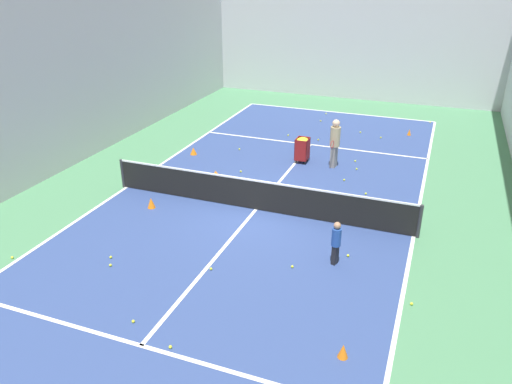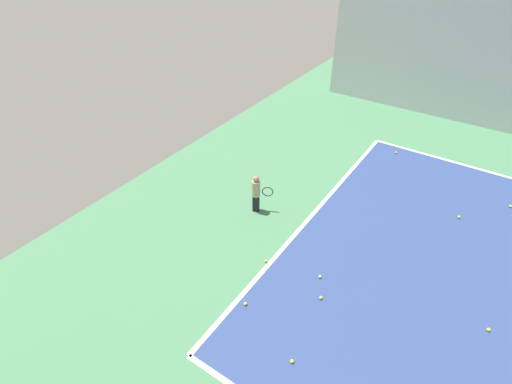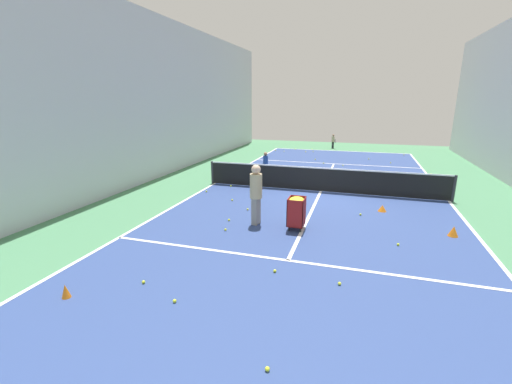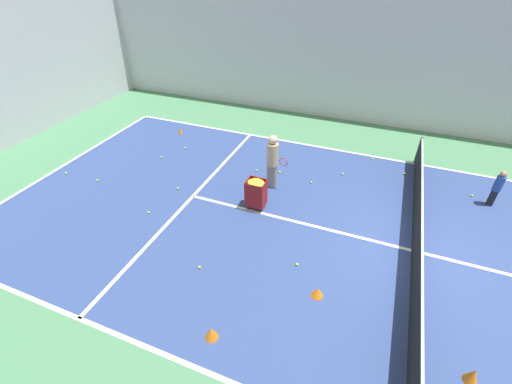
# 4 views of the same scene
# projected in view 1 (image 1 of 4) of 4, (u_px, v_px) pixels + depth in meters

# --- Properties ---
(ground_plane) EXTENTS (33.38, 33.38, 0.00)m
(ground_plane) POSITION_uv_depth(u_px,v_px,m) (256.00, 210.00, 15.34)
(ground_plane) COLOR #477F56
(court_playing_area) EXTENTS (9.37, 23.34, 0.00)m
(court_playing_area) POSITION_uv_depth(u_px,v_px,m) (256.00, 210.00, 15.34)
(court_playing_area) COLOR navy
(court_playing_area) RESTS_ON ground
(line_baseline_far) EXTENTS (9.37, 0.10, 0.00)m
(line_baseline_far) POSITION_uv_depth(u_px,v_px,m) (338.00, 112.00, 25.24)
(line_baseline_far) COLOR white
(line_baseline_far) RESTS_ON ground
(line_sideline_left) EXTENTS (0.10, 23.34, 0.00)m
(line_sideline_left) POSITION_uv_depth(u_px,v_px,m) (127.00, 187.00, 16.85)
(line_sideline_left) COLOR white
(line_sideline_left) RESTS_ON ground
(line_sideline_right) EXTENTS (0.10, 23.34, 0.00)m
(line_sideline_right) POSITION_uv_depth(u_px,v_px,m) (414.00, 236.00, 13.83)
(line_sideline_right) COLOR white
(line_sideline_right) RESTS_ON ground
(line_service_near) EXTENTS (9.37, 0.10, 0.00)m
(line_service_near) POSITION_uv_depth(u_px,v_px,m) (141.00, 346.00, 9.90)
(line_service_near) COLOR white
(line_service_near) RESTS_ON ground
(line_service_far) EXTENTS (9.37, 0.10, 0.00)m
(line_service_far) POSITION_uv_depth(u_px,v_px,m) (311.00, 145.00, 20.78)
(line_service_far) COLOR white
(line_service_far) RESTS_ON ground
(line_centre_service) EXTENTS (0.10, 12.83, 0.00)m
(line_centre_service) POSITION_uv_depth(u_px,v_px,m) (256.00, 209.00, 15.34)
(line_centre_service) COLOR white
(line_centre_service) RESTS_ON ground
(hall_enclosure_left) EXTENTS (0.15, 29.68, 7.33)m
(hall_enclosure_left) POSITION_uv_depth(u_px,v_px,m) (34.00, 72.00, 16.31)
(hall_enclosure_left) COLOR silver
(hall_enclosure_left) RESTS_ON ground
(hall_enclosure_far) EXTENTS (15.41, 0.15, 7.33)m
(hall_enclosure_far) POSITION_uv_depth(u_px,v_px,m) (355.00, 30.00, 26.33)
(hall_enclosure_far) COLOR silver
(hall_enclosure_far) RESTS_ON ground
(tennis_net) EXTENTS (9.67, 0.10, 0.99)m
(tennis_net) POSITION_uv_depth(u_px,v_px,m) (256.00, 194.00, 15.12)
(tennis_net) COLOR #2D2D33
(tennis_net) RESTS_ON ground
(coach_at_net) EXTENTS (0.42, 0.72, 1.82)m
(coach_at_net) POSITION_uv_depth(u_px,v_px,m) (335.00, 140.00, 18.10)
(coach_at_net) COLOR gray
(coach_at_net) RESTS_ON ground
(child_midcourt) EXTENTS (0.30, 0.30, 1.18)m
(child_midcourt) POSITION_uv_depth(u_px,v_px,m) (336.00, 240.00, 12.31)
(child_midcourt) COLOR black
(child_midcourt) RESTS_ON ground
(ball_cart) EXTENTS (0.47, 0.55, 0.96)m
(ball_cart) POSITION_uv_depth(u_px,v_px,m) (302.00, 146.00, 18.71)
(ball_cart) COLOR maroon
(ball_cart) RESTS_ON ground
(training_cone_0) EXTENTS (0.17, 0.17, 0.27)m
(training_cone_0) POSITION_uv_depth(u_px,v_px,m) (409.00, 132.00, 21.86)
(training_cone_0) COLOR orange
(training_cone_0) RESTS_ON ground
(training_cone_1) EXTENTS (0.27, 0.27, 0.29)m
(training_cone_1) POSITION_uv_depth(u_px,v_px,m) (193.00, 151.00, 19.67)
(training_cone_1) COLOR orange
(training_cone_1) RESTS_ON ground
(training_cone_2) EXTENTS (0.25, 0.25, 0.33)m
(training_cone_2) POSITION_uv_depth(u_px,v_px,m) (151.00, 203.00, 15.39)
(training_cone_2) COLOR orange
(training_cone_2) RESTS_ON ground
(training_cone_3) EXTENTS (0.21, 0.21, 0.30)m
(training_cone_3) POSITION_uv_depth(u_px,v_px,m) (343.00, 351.00, 9.55)
(training_cone_3) COLOR orange
(training_cone_3) RESTS_ON ground
(training_cone_4) EXTENTS (0.28, 0.28, 0.22)m
(training_cone_4) POSITION_uv_depth(u_px,v_px,m) (216.00, 173.00, 17.67)
(training_cone_4) COLOR orange
(training_cone_4) RESTS_ON ground
(tennis_ball_1) EXTENTS (0.07, 0.07, 0.07)m
(tennis_ball_1) POSITION_uv_depth(u_px,v_px,m) (110.00, 265.00, 12.46)
(tennis_ball_1) COLOR yellow
(tennis_ball_1) RESTS_ON ground
(tennis_ball_2) EXTENTS (0.07, 0.07, 0.07)m
(tennis_ball_2) POSITION_uv_depth(u_px,v_px,m) (211.00, 269.00, 12.32)
(tennis_ball_2) COLOR yellow
(tennis_ball_2) RESTS_ON ground
(tennis_ball_3) EXTENTS (0.07, 0.07, 0.07)m
(tennis_ball_3) POSITION_uv_depth(u_px,v_px,m) (348.00, 256.00, 12.87)
(tennis_ball_3) COLOR yellow
(tennis_ball_3) RESTS_ON ground
(tennis_ball_4) EXTENTS (0.07, 0.07, 0.07)m
(tennis_ball_4) POSITION_uv_depth(u_px,v_px,m) (430.00, 122.00, 23.58)
(tennis_ball_4) COLOR yellow
(tennis_ball_4) RESTS_ON ground
(tennis_ball_8) EXTENTS (0.07, 0.07, 0.07)m
(tennis_ball_8) POSITION_uv_depth(u_px,v_px,m) (111.00, 257.00, 12.80)
(tennis_ball_8) COLOR yellow
(tennis_ball_8) RESTS_ON ground
(tennis_ball_9) EXTENTS (0.07, 0.07, 0.07)m
(tennis_ball_9) POSITION_uv_depth(u_px,v_px,m) (241.00, 171.00, 18.04)
(tennis_ball_9) COLOR yellow
(tennis_ball_9) RESTS_ON ground
(tennis_ball_10) EXTENTS (0.07, 0.07, 0.07)m
(tennis_ball_10) POSITION_uv_depth(u_px,v_px,m) (292.00, 267.00, 12.40)
(tennis_ball_10) COLOR yellow
(tennis_ball_10) RESTS_ON ground
(tennis_ball_11) EXTENTS (0.07, 0.07, 0.07)m
(tennis_ball_11) POSITION_uv_depth(u_px,v_px,m) (288.00, 135.00, 21.81)
(tennis_ball_11) COLOR yellow
(tennis_ball_11) RESTS_ON ground
(tennis_ball_12) EXTENTS (0.07, 0.07, 0.07)m
(tennis_ball_12) POSITION_uv_depth(u_px,v_px,m) (381.00, 137.00, 21.52)
(tennis_ball_12) COLOR yellow
(tennis_ball_12) RESTS_ON ground
(tennis_ball_14) EXTENTS (0.07, 0.07, 0.07)m
(tennis_ball_14) POSITION_uv_depth(u_px,v_px,m) (355.00, 161.00, 18.98)
(tennis_ball_14) COLOR yellow
(tennis_ball_14) RESTS_ON ground
(tennis_ball_16) EXTENTS (0.07, 0.07, 0.07)m
(tennis_ball_16) POSITION_uv_depth(u_px,v_px,m) (382.00, 225.00, 14.39)
(tennis_ball_16) COLOR yellow
(tennis_ball_16) RESTS_ON ground
(tennis_ball_17) EXTENTS (0.07, 0.07, 0.07)m
(tennis_ball_17) POSITION_uv_depth(u_px,v_px,m) (412.00, 304.00, 11.06)
(tennis_ball_17) COLOR yellow
(tennis_ball_17) RESTS_ON ground
(tennis_ball_19) EXTENTS (0.07, 0.07, 0.07)m
(tennis_ball_19) POSITION_uv_depth(u_px,v_px,m) (409.00, 212.00, 15.13)
(tennis_ball_19) COLOR yellow
(tennis_ball_19) RESTS_ON ground
(tennis_ball_20) EXTENTS (0.07, 0.07, 0.07)m
(tennis_ball_20) POSITION_uv_depth(u_px,v_px,m) (344.00, 180.00, 17.34)
(tennis_ball_20) COLOR yellow
(tennis_ball_20) RESTS_ON ground
(tennis_ball_21) EXTENTS (0.07, 0.07, 0.07)m
(tennis_ball_21) POSITION_uv_depth(u_px,v_px,m) (357.00, 169.00, 18.25)
(tennis_ball_21) COLOR yellow
(tennis_ball_21) RESTS_ON ground
(tennis_ball_22) EXTENTS (0.07, 0.07, 0.07)m
(tennis_ball_22) POSITION_uv_depth(u_px,v_px,m) (366.00, 194.00, 16.31)
(tennis_ball_22) COLOR yellow
(tennis_ball_22) RESTS_ON ground
(tennis_ball_24) EXTENTS (0.07, 0.07, 0.07)m
(tennis_ball_24) POSITION_uv_depth(u_px,v_px,m) (239.00, 149.00, 20.18)
(tennis_ball_24) COLOR yellow
(tennis_ball_24) RESTS_ON ground
(tennis_ball_25) EXTENTS (0.07, 0.07, 0.07)m
(tennis_ball_25) POSITION_uv_depth(u_px,v_px,m) (133.00, 321.00, 10.52)
(tennis_ball_25) COLOR yellow
(tennis_ball_25) RESTS_ON ground
(tennis_ball_26) EXTENTS (0.07, 0.07, 0.07)m
(tennis_ball_26) POSITION_uv_depth(u_px,v_px,m) (321.00, 121.00, 23.77)
(tennis_ball_26) COLOR yellow
(tennis_ball_26) RESTS_ON ground
(tennis_ball_28) EXTENTS (0.07, 0.07, 0.07)m
(tennis_ball_28) POSITION_uv_depth(u_px,v_px,m) (360.00, 132.00, 22.18)
(tennis_ball_28) COLOR yellow
(tennis_ball_28) RESTS_ON ground
(tennis_ball_29) EXTENTS (0.07, 0.07, 0.07)m
(tennis_ball_29) POSITION_uv_depth(u_px,v_px,m) (318.00, 140.00, 21.26)
(tennis_ball_29) COLOR yellow
(tennis_ball_29) RESTS_ON ground
(tennis_ball_30) EXTENTS (0.07, 0.07, 0.07)m
(tennis_ball_30) POSITION_uv_depth(u_px,v_px,m) (12.00, 257.00, 12.79)
(tennis_ball_30) COLOR yellow
(tennis_ball_30) RESTS_ON ground
(tennis_ball_32) EXTENTS (0.07, 0.07, 0.07)m
(tennis_ball_32) POSITION_uv_depth(u_px,v_px,m) (326.00, 114.00, 24.91)
(tennis_ball_32) COLOR yellow
(tennis_ball_32) RESTS_ON ground
(tennis_ball_33) EXTENTS (0.07, 0.07, 0.07)m
(tennis_ball_33) POSITION_uv_depth(u_px,v_px,m) (170.00, 347.00, 9.82)
(tennis_ball_33) COLOR yellow
(tennis_ball_33) RESTS_ON ground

